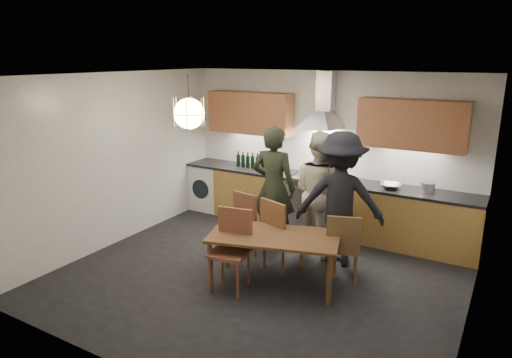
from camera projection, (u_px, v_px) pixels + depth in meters
The scene contains 17 objects.
ground at pixel (259, 276), 6.06m from camera, with size 5.00×5.00×0.00m, color black.
room_shell at pixel (260, 150), 5.61m from camera, with size 5.02×4.52×2.61m.
counter_run at pixel (319, 204), 7.56m from camera, with size 5.00×0.62×0.90m.
range_stove at pixel (318, 204), 7.57m from camera, with size 0.90×0.60×0.92m.
wall_fixtures at pixel (324, 117), 7.29m from camera, with size 4.30×0.54×1.10m.
pendant_lamp at pixel (189, 114), 5.91m from camera, with size 0.43×0.43×0.70m.
dining_table at pixel (274, 241), 5.68m from camera, with size 1.76×1.21×0.68m.
chair_back_left at pixel (250, 218), 6.68m from camera, with size 0.49×0.49×0.93m.
chair_back_mid at pixel (279, 230), 6.09m from camera, with size 0.57×0.57×1.00m.
chair_back_right at pixel (343, 244), 5.74m from camera, with size 0.53×0.53×0.93m.
chair_front at pixel (232, 243), 5.67m from camera, with size 0.52×0.52×1.00m.
person_left at pixel (274, 188), 6.78m from camera, with size 0.68×0.44×1.86m, color black.
person_mid at pixel (320, 192), 6.63m from camera, with size 0.88×0.69×1.81m, color beige.
person_right at pixel (340, 199), 6.22m from camera, with size 1.21×0.69×1.87m, color black.
mixing_bowl at pixel (391, 186), 6.84m from camera, with size 0.31×0.31×0.08m, color #AFAFB2.
stock_pot at pixel (428, 187), 6.64m from camera, with size 0.20×0.20×0.14m, color #BCBBBF.
wine_bottles at pixel (255, 161), 8.00m from camera, with size 0.76×0.07×0.28m.
Camera 1 is at (2.73, -4.79, 2.83)m, focal length 32.00 mm.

